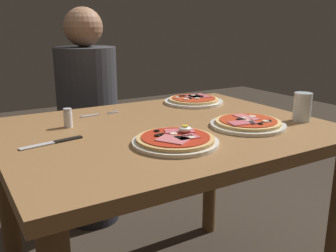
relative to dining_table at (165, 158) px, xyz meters
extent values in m
cube|color=olive|center=(0.00, 0.00, 0.10)|extent=(1.11, 0.87, 0.04)
cylinder|color=brown|center=(0.50, -0.38, -0.28)|extent=(0.07, 0.07, 0.71)
cylinder|color=brown|center=(-0.50, 0.38, -0.28)|extent=(0.07, 0.07, 0.71)
cylinder|color=brown|center=(0.50, 0.38, -0.28)|extent=(0.07, 0.07, 0.71)
cylinder|color=silver|center=(-0.08, -0.19, 0.12)|extent=(0.26, 0.26, 0.01)
cylinder|color=tan|center=(-0.08, -0.19, 0.14)|extent=(0.23, 0.23, 0.01)
cylinder|color=#B72D19|center=(-0.08, -0.19, 0.14)|extent=(0.21, 0.21, 0.00)
torus|color=black|center=(-0.12, -0.16, 0.15)|extent=(0.02, 0.02, 0.00)
torus|color=black|center=(-0.11, -0.16, 0.15)|extent=(0.02, 0.02, 0.00)
torus|color=black|center=(-0.04, -0.21, 0.15)|extent=(0.02, 0.02, 0.00)
torus|color=black|center=(-0.06, -0.21, 0.15)|extent=(0.02, 0.02, 0.00)
torus|color=black|center=(-0.08, -0.21, 0.15)|extent=(0.02, 0.02, 0.00)
torus|color=black|center=(-0.10, -0.12, 0.15)|extent=(0.02, 0.02, 0.00)
cube|color=#C65B66|center=(-0.06, -0.22, 0.15)|extent=(0.07, 0.05, 0.00)
cube|color=#D16B70|center=(-0.10, -0.22, 0.15)|extent=(0.10, 0.11, 0.00)
cube|color=#C65B66|center=(-0.04, -0.15, 0.15)|extent=(0.10, 0.08, 0.00)
cylinder|color=beige|center=(-0.05, -0.23, 0.15)|extent=(0.02, 0.02, 0.00)
cylinder|color=beige|center=(-0.07, -0.17, 0.15)|extent=(0.02, 0.02, 0.00)
ellipsoid|color=white|center=(-0.03, -0.17, 0.15)|extent=(0.04, 0.03, 0.02)
cylinder|color=yellow|center=(-0.03, -0.17, 0.16)|extent=(0.02, 0.02, 0.00)
cylinder|color=silver|center=(0.24, -0.15, 0.12)|extent=(0.26, 0.26, 0.01)
cylinder|color=#DBB26B|center=(0.24, -0.15, 0.14)|extent=(0.23, 0.23, 0.01)
cylinder|color=red|center=(0.24, -0.15, 0.14)|extent=(0.20, 0.20, 0.00)
torus|color=black|center=(0.24, -0.22, 0.15)|extent=(0.02, 0.02, 0.00)
torus|color=black|center=(0.22, -0.14, 0.15)|extent=(0.02, 0.02, 0.00)
torus|color=black|center=(0.22, -0.14, 0.15)|extent=(0.02, 0.02, 0.00)
torus|color=black|center=(0.29, -0.21, 0.15)|extent=(0.02, 0.02, 0.00)
torus|color=black|center=(0.22, -0.20, 0.15)|extent=(0.02, 0.02, 0.00)
torus|color=black|center=(0.23, -0.18, 0.15)|extent=(0.02, 0.02, 0.00)
cube|color=#C65B66|center=(0.20, -0.18, 0.15)|extent=(0.10, 0.07, 0.00)
cube|color=#D16B70|center=(0.26, -0.13, 0.15)|extent=(0.05, 0.10, 0.00)
cylinder|color=beige|center=(0.28, -0.13, 0.15)|extent=(0.03, 0.03, 0.00)
cylinder|color=beige|center=(0.23, -0.17, 0.15)|extent=(0.02, 0.02, 0.00)
cylinder|color=beige|center=(0.24, -0.13, 0.15)|extent=(0.02, 0.02, 0.00)
cylinder|color=beige|center=(0.28, -0.20, 0.15)|extent=(0.02, 0.02, 0.00)
cylinder|color=white|center=(0.31, 0.28, 0.12)|extent=(0.26, 0.26, 0.01)
cylinder|color=#DBB26B|center=(0.31, 0.28, 0.14)|extent=(0.22, 0.22, 0.01)
cylinder|color=red|center=(0.31, 0.28, 0.14)|extent=(0.20, 0.20, 0.00)
torus|color=black|center=(0.28, 0.34, 0.15)|extent=(0.02, 0.02, 0.00)
torus|color=black|center=(0.29, 0.27, 0.15)|extent=(0.02, 0.02, 0.00)
torus|color=black|center=(0.31, 0.30, 0.15)|extent=(0.02, 0.02, 0.00)
torus|color=black|center=(0.34, 0.26, 0.15)|extent=(0.02, 0.02, 0.00)
torus|color=black|center=(0.30, 0.33, 0.15)|extent=(0.02, 0.02, 0.00)
torus|color=black|center=(0.35, 0.30, 0.15)|extent=(0.02, 0.02, 0.00)
cube|color=#D16B70|center=(0.33, 0.30, 0.15)|extent=(0.07, 0.08, 0.00)
cube|color=#C65B66|center=(0.36, 0.29, 0.15)|extent=(0.07, 0.10, 0.00)
cube|color=#D16B70|center=(0.33, 0.29, 0.15)|extent=(0.09, 0.09, 0.00)
cylinder|color=beige|center=(0.25, 0.31, 0.15)|extent=(0.02, 0.02, 0.00)
cylinder|color=beige|center=(0.26, 0.26, 0.15)|extent=(0.03, 0.03, 0.00)
cylinder|color=beige|center=(0.34, 0.32, 0.15)|extent=(0.02, 0.02, 0.00)
cylinder|color=beige|center=(0.31, 0.25, 0.15)|extent=(0.02, 0.02, 0.00)
cylinder|color=silver|center=(0.47, -0.19, 0.17)|extent=(0.07, 0.07, 0.11)
cylinder|color=silver|center=(0.47, -0.19, 0.15)|extent=(0.06, 0.06, 0.06)
cube|color=silver|center=(-0.18, 0.28, 0.12)|extent=(0.08, 0.02, 0.00)
cube|color=silver|center=(-0.08, 0.28, 0.12)|extent=(0.05, 0.00, 0.00)
cube|color=silver|center=(-0.08, 0.28, 0.12)|extent=(0.05, 0.00, 0.00)
cube|color=silver|center=(-0.08, 0.29, 0.12)|extent=(0.05, 0.00, 0.00)
cube|color=silver|center=(-0.08, 0.29, 0.12)|extent=(0.05, 0.00, 0.00)
cube|color=silver|center=(-0.43, 0.00, 0.12)|extent=(0.11, 0.04, 0.00)
cube|color=black|center=(-0.34, 0.01, 0.12)|extent=(0.09, 0.03, 0.01)
cylinder|color=white|center=(-0.30, 0.16, 0.15)|extent=(0.03, 0.03, 0.05)
cylinder|color=silver|center=(-0.30, 0.16, 0.18)|extent=(0.03, 0.03, 0.01)
cylinder|color=black|center=(0.00, 0.82, -0.40)|extent=(0.29, 0.29, 0.46)
cylinder|color=#38383D|center=(0.00, 0.82, 0.09)|extent=(0.32, 0.32, 0.52)
sphere|color=#9E7051|center=(0.00, 0.82, 0.45)|extent=(0.20, 0.20, 0.20)
camera|label=1|loc=(-0.65, -1.09, 0.47)|focal=40.11mm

